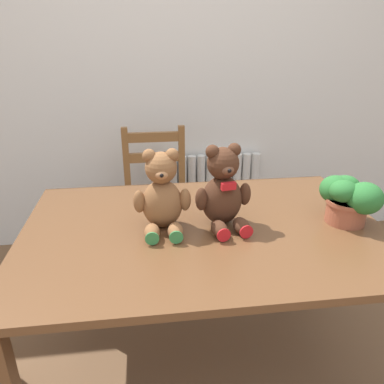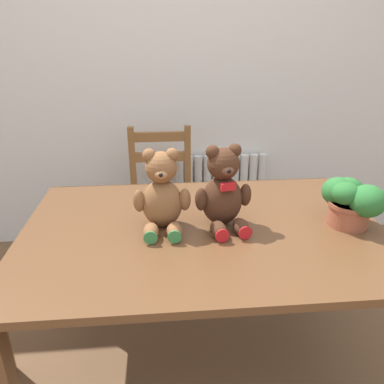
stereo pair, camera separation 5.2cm
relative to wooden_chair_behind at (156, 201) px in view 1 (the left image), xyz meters
The scene contains 7 objects.
wall_back 0.94m from the wooden_chair_behind, 68.00° to the left, with size 8.00×0.04×2.60m, color silver.
radiator 0.58m from the wooden_chair_behind, 36.82° to the left, with size 0.68×0.10×0.66m.
dining_table 0.93m from the wooden_chair_behind, 79.78° to the right, with size 1.43×0.97×0.75m.
wooden_chair_behind is the anchor object (origin of this frame).
teddy_bear_left 0.98m from the wooden_chair_behind, 89.95° to the right, with size 0.22×0.22×0.32m.
teddy_bear_right 1.01m from the wooden_chair_behind, 74.75° to the right, with size 0.23×0.24×0.33m.
potted_plant 1.25m from the wooden_chair_behind, 51.41° to the right, with size 0.21×0.23×0.19m.
Camera 1 is at (-0.22, -0.82, 1.47)m, focal length 35.00 mm.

